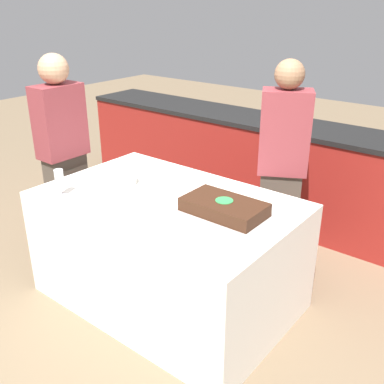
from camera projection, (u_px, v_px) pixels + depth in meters
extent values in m
plane|color=#7A664C|center=(169.00, 297.00, 3.15)|extent=(14.00, 14.00, 0.00)
cube|color=maroon|center=(282.00, 174.00, 4.13)|extent=(4.40, 0.55, 0.88)
cube|color=black|center=(287.00, 125.00, 3.94)|extent=(4.40, 0.58, 0.04)
cube|color=white|center=(168.00, 250.00, 3.00)|extent=(1.64, 1.05, 0.76)
cube|color=#B7B2AD|center=(224.00, 214.00, 2.64)|extent=(0.52, 0.31, 0.00)
cube|color=#381E11|center=(224.00, 207.00, 2.63)|extent=(0.48, 0.27, 0.08)
cylinder|color=green|center=(224.00, 200.00, 2.61)|extent=(0.10, 0.10, 0.00)
cylinder|color=white|center=(122.00, 179.00, 3.05)|extent=(0.20, 0.20, 0.07)
cylinder|color=white|center=(61.00, 195.00, 2.89)|extent=(0.07, 0.07, 0.00)
cylinder|color=white|center=(61.00, 190.00, 2.88)|extent=(0.01, 0.01, 0.07)
cylinder|color=white|center=(59.00, 177.00, 2.84)|extent=(0.06, 0.06, 0.10)
cylinder|color=white|center=(263.00, 200.00, 2.82)|extent=(0.19, 0.19, 0.00)
cube|color=white|center=(128.00, 227.00, 2.48)|extent=(0.12, 0.10, 0.02)
cube|color=#4C4238|center=(277.00, 224.00, 3.29)|extent=(0.32, 0.28, 0.81)
cube|color=brown|center=(285.00, 132.00, 3.01)|extent=(0.39, 0.33, 0.57)
sphere|color=#936B4C|center=(290.00, 74.00, 2.86)|extent=(0.20, 0.20, 0.20)
cube|color=#4C4238|center=(70.00, 205.00, 3.58)|extent=(0.16, 0.30, 0.82)
cube|color=brown|center=(60.00, 121.00, 3.31)|extent=(0.20, 0.36, 0.54)
sphere|color=tan|center=(53.00, 69.00, 3.16)|extent=(0.22, 0.22, 0.22)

